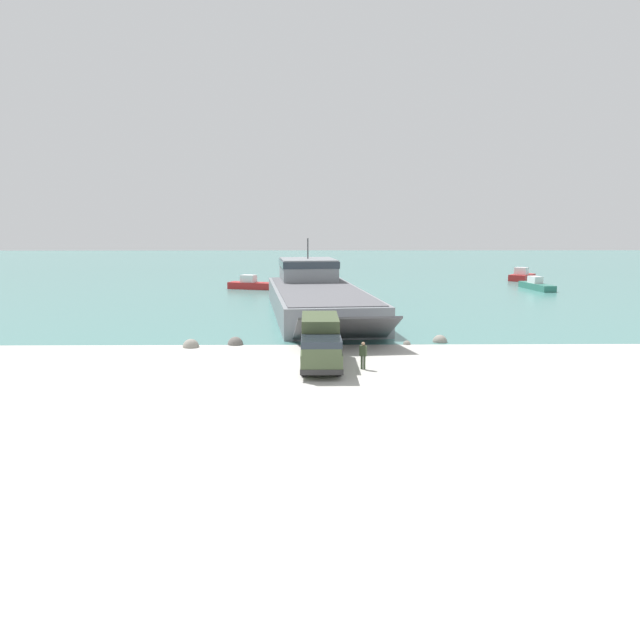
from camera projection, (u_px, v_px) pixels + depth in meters
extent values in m
plane|color=#B7B5AD|center=(301.00, 362.00, 41.53)|extent=(240.00, 240.00, 0.00)
cube|color=#477F7A|center=(309.00, 267.00, 136.54)|extent=(240.00, 180.00, 0.01)
cube|color=gray|center=(318.00, 302.00, 63.94)|extent=(12.05, 30.65, 2.54)
cube|color=#56565B|center=(318.00, 289.00, 63.75)|extent=(11.21, 29.39, 0.08)
cube|color=gray|center=(308.00, 270.00, 73.62)|extent=(7.09, 8.98, 2.59)
cube|color=#28333D|center=(308.00, 263.00, 73.51)|extent=(7.27, 9.09, 0.78)
cylinder|color=#3F3F42|center=(308.00, 249.00, 73.24)|extent=(0.16, 0.16, 2.40)
cube|color=#56565B|center=(345.00, 328.00, 46.79)|extent=(8.07, 5.90, 2.45)
cube|color=#475638|center=(320.00, 352.00, 40.19)|extent=(2.54, 8.13, 1.12)
cube|color=#475638|center=(321.00, 345.00, 37.40)|extent=(2.36, 2.77, 0.82)
cube|color=#28333D|center=(321.00, 341.00, 37.37)|extent=(2.44, 2.80, 0.41)
cube|color=#3C492E|center=(320.00, 328.00, 41.35)|extent=(2.42, 5.17, 1.57)
cube|color=#2D2D2D|center=(322.00, 372.00, 36.32)|extent=(2.54, 0.25, 0.32)
cylinder|color=black|center=(338.00, 365.00, 37.77)|extent=(0.38, 1.27, 1.26)
cylinder|color=black|center=(304.00, 365.00, 37.74)|extent=(0.38, 1.27, 1.26)
cylinder|color=black|center=(335.00, 351.00, 42.20)|extent=(0.38, 1.27, 1.26)
cylinder|color=black|center=(305.00, 351.00, 42.17)|extent=(0.38, 1.27, 1.26)
cylinder|color=black|center=(334.00, 347.00, 43.29)|extent=(0.38, 1.27, 1.26)
cylinder|color=black|center=(305.00, 348.00, 43.25)|extent=(0.38, 1.27, 1.26)
cylinder|color=#3D4C33|center=(364.00, 363.00, 39.42)|extent=(0.14, 0.14, 0.85)
cylinder|color=#3D4C33|center=(362.00, 362.00, 39.49)|extent=(0.14, 0.14, 0.85)
cube|color=#3D4C33|center=(363.00, 351.00, 39.34)|extent=(0.50, 0.41, 0.67)
sphere|color=tan|center=(363.00, 344.00, 39.27)|extent=(0.23, 0.23, 0.23)
cube|color=#2D7060|center=(537.00, 286.00, 88.30)|extent=(2.60, 8.39, 0.87)
cube|color=silver|center=(535.00, 280.00, 88.77)|extent=(1.50, 2.59, 0.96)
cube|color=#B22323|center=(522.00, 277.00, 102.70)|extent=(5.44, 5.93, 1.04)
cube|color=silver|center=(521.00, 271.00, 102.22)|extent=(2.50, 2.44, 1.15)
cube|color=#B22323|center=(252.00, 286.00, 89.19)|extent=(7.02, 4.29, 0.95)
cube|color=silver|center=(248.00, 279.00, 89.20)|extent=(2.40, 2.14, 1.05)
sphere|color=gray|center=(407.00, 344.00, 47.76)|extent=(0.59, 0.59, 0.59)
sphere|color=gray|center=(191.00, 347.00, 46.68)|extent=(1.23, 1.23, 1.23)
sphere|color=#66605B|center=(235.00, 344.00, 47.70)|extent=(1.19, 1.19, 1.19)
sphere|color=gray|center=(440.00, 342.00, 48.69)|extent=(1.14, 1.14, 1.14)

